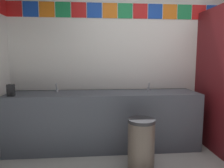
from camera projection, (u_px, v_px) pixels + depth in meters
The scene contains 6 objects.
wall_back at pixel (153, 59), 3.43m from camera, with size 4.58×0.09×2.66m.
vanity_counter at pixel (104, 120), 3.14m from camera, with size 2.80×0.61×0.85m.
faucet_left at pixel (57, 89), 3.11m from camera, with size 0.04×0.10×0.14m.
faucet_right at pixel (149, 88), 3.22m from camera, with size 0.04×0.10×0.14m.
soap_dispenser at pixel (11, 90), 2.79m from camera, with size 0.09×0.09×0.16m.
trash_bin at pixel (141, 144), 2.53m from camera, with size 0.33×0.33×0.63m.
Camera 1 is at (-0.97, -1.74, 1.36)m, focal length 33.23 mm.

